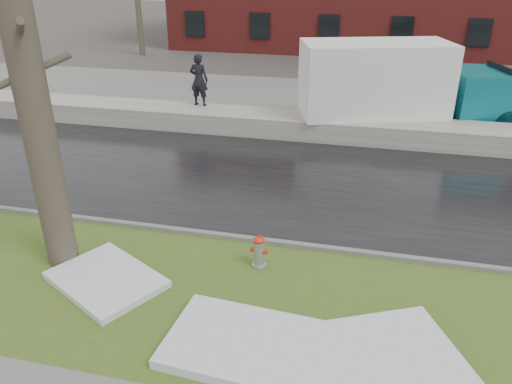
% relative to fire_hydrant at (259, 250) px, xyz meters
% --- Properties ---
extents(ground, '(120.00, 120.00, 0.00)m').
position_rel_fire_hydrant_xyz_m(ground, '(-0.83, -0.05, -0.44)').
color(ground, '#47423D').
rests_on(ground, ground).
extents(verge, '(60.00, 4.50, 0.04)m').
position_rel_fire_hydrant_xyz_m(verge, '(-0.83, -1.30, -0.42)').
color(verge, '#35511B').
rests_on(verge, ground).
extents(road, '(60.00, 7.00, 0.03)m').
position_rel_fire_hydrant_xyz_m(road, '(-0.83, 4.45, -0.43)').
color(road, black).
rests_on(road, ground).
extents(parking_lot, '(60.00, 9.00, 0.03)m').
position_rel_fire_hydrant_xyz_m(parking_lot, '(-0.83, 12.95, -0.43)').
color(parking_lot, slate).
rests_on(parking_lot, ground).
extents(curb, '(60.00, 0.15, 0.14)m').
position_rel_fire_hydrant_xyz_m(curb, '(-0.83, 0.95, -0.37)').
color(curb, slate).
rests_on(curb, ground).
extents(snowbank, '(60.00, 1.60, 0.75)m').
position_rel_fire_hydrant_xyz_m(snowbank, '(-0.83, 8.65, -0.07)').
color(snowbank, '#A6A398').
rests_on(snowbank, ground).
extents(bg_tree_left, '(1.40, 1.62, 6.50)m').
position_rel_fire_hydrant_xyz_m(bg_tree_left, '(-12.83, 21.95, 2.89)').
color(bg_tree_left, brown).
rests_on(bg_tree_left, ground).
extents(fire_hydrant, '(0.37, 0.33, 0.75)m').
position_rel_fire_hydrant_xyz_m(fire_hydrant, '(0.00, 0.00, 0.00)').
color(fire_hydrant, '#93969A').
rests_on(fire_hydrant, verge).
extents(tree, '(1.40, 1.64, 7.86)m').
position_rel_fire_hydrant_xyz_m(tree, '(-4.18, -0.74, 3.56)').
color(tree, brown).
rests_on(tree, verge).
extents(box_truck, '(9.85, 4.62, 3.28)m').
position_rel_fire_hydrant_xyz_m(box_truck, '(3.02, 9.90, 1.29)').
color(box_truck, black).
rests_on(box_truck, ground).
extents(worker, '(0.75, 0.52, 1.95)m').
position_rel_fire_hydrant_xyz_m(worker, '(-4.42, 9.10, 1.28)').
color(worker, black).
rests_on(worker, snowbank).
extents(snow_patch_near, '(3.21, 2.92, 0.16)m').
position_rel_fire_hydrant_xyz_m(snow_patch_near, '(2.53, -2.26, -0.32)').
color(snow_patch_near, silver).
rests_on(snow_patch_near, verge).
extents(snow_patch_far, '(2.70, 2.47, 0.14)m').
position_rel_fire_hydrant_xyz_m(snow_patch_far, '(-2.88, -1.28, -0.33)').
color(snow_patch_far, silver).
rests_on(snow_patch_far, verge).
extents(snow_patch_side, '(2.92, 2.00, 0.18)m').
position_rel_fire_hydrant_xyz_m(snow_patch_side, '(0.41, -2.45, -0.31)').
color(snow_patch_side, silver).
rests_on(snow_patch_side, verge).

